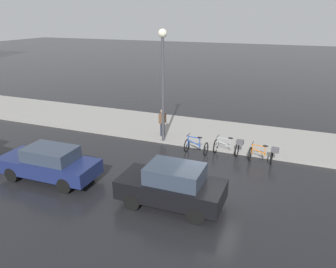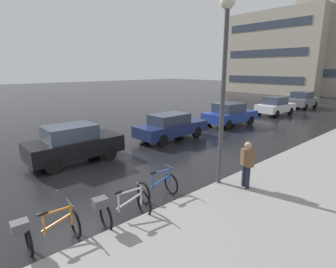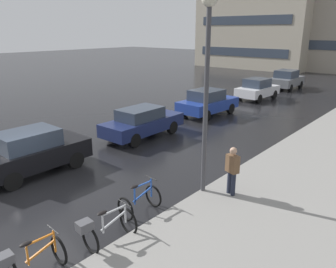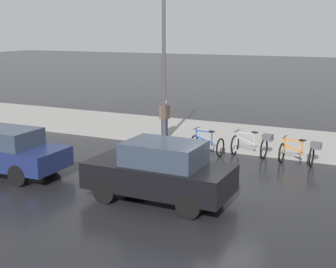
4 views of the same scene
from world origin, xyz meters
The scene contains 9 objects.
ground_plane centered at (0.00, 0.00, 0.00)m, with size 140.00×140.00×0.00m, color black.
sidewalk_kerb centered at (6.00, 10.00, 0.07)m, with size 4.80×60.00×0.14m, color gray.
bicycle_nearest centered at (3.10, -1.79, 0.47)m, with size 0.75×1.35×0.93m.
bicycle_second centered at (3.40, -0.06, 0.49)m, with size 0.82×1.47×0.95m.
bicycle_third centered at (2.97, 1.55, 0.39)m, with size 0.75×1.15×0.97m.
car_black centered at (-1.99, 0.97, 0.82)m, with size 1.78×3.90×1.63m.
car_navy centered at (-1.98, 6.58, 0.75)m, with size 1.77×4.37×1.48m.
pedestrian centered at (4.48, 4.02, 0.95)m, with size 0.46×0.36×1.68m.
streetlamp centered at (3.68, 3.66, 4.15)m, with size 0.44×0.44×6.05m.
Camera 1 is at (-11.89, -2.78, 6.74)m, focal length 35.00 mm.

